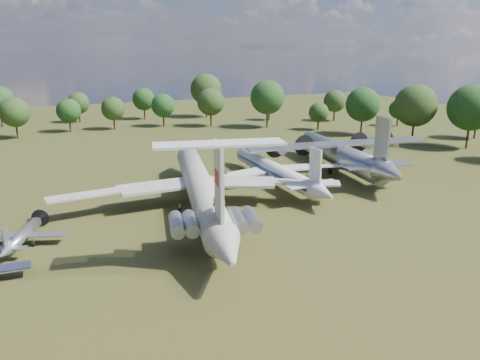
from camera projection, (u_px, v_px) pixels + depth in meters
name	position (u px, v px, depth m)	size (l,w,h in m)	color
ground	(164.00, 215.00, 69.87)	(300.00, 300.00, 0.00)	#263B13
il62_airliner	(200.00, 192.00, 71.45)	(44.70, 58.11, 5.70)	silver
tu104_jet	(274.00, 173.00, 85.59)	(29.45, 39.26, 3.93)	silver
an12_transport	(340.00, 158.00, 93.72)	(38.45, 42.98, 5.65)	#A0A2A8
small_prop_northwest	(23.00, 238.00, 59.02)	(10.44, 14.24, 2.09)	#A4A6AC
person_on_il62	(215.00, 203.00, 55.40)	(0.58, 0.38, 1.60)	#916C4A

